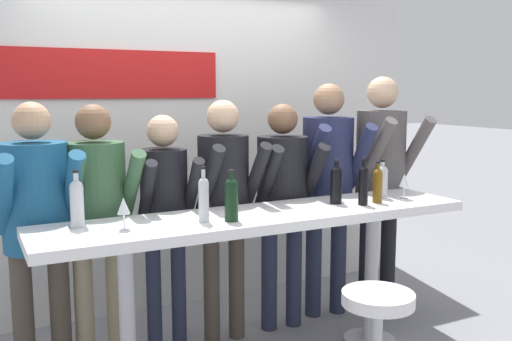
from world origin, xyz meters
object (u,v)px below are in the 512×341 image
(person_center_right, at_px, (283,192))
(wine_bottle_4, at_px, (363,184))
(person_right, at_px, (328,174))
(person_far_left, at_px, (37,212))
(person_left, at_px, (97,207))
(person_center_left, at_px, (165,206))
(wine_bottle_0, at_px, (378,184))
(person_center, at_px, (224,194))
(wine_bottle_1, at_px, (336,183))
(wine_bottle_5, at_px, (382,180))
(wine_glass_1, at_px, (404,181))
(person_far_right, at_px, (381,167))
(wine_bottle_6, at_px, (231,197))
(wine_glass_0, at_px, (124,207))
(wine_bottle_3, at_px, (77,201))
(tasting_table, at_px, (263,236))
(wine_bottle_2, at_px, (204,197))
(bar_stool, at_px, (377,332))

(person_center_right, relative_size, wine_bottle_4, 5.24)
(person_right, bearing_deg, person_far_left, -170.01)
(person_left, bearing_deg, wine_bottle_4, -25.68)
(person_center_left, distance_m, wine_bottle_0, 1.42)
(person_center_right, distance_m, wine_bottle_0, 0.70)
(person_center, height_order, wine_bottle_1, person_center)
(wine_bottle_5, xyz_separation_m, wine_glass_1, (0.11, -0.10, -0.00))
(wine_bottle_1, bearing_deg, person_left, 161.26)
(person_center_right, relative_size, person_far_right, 0.89)
(wine_bottle_6, height_order, wine_glass_0, wine_bottle_6)
(wine_bottle_6, bearing_deg, wine_bottle_3, 162.75)
(wine_bottle_1, bearing_deg, wine_bottle_3, 176.41)
(wine_bottle_4, bearing_deg, person_left, 158.79)
(person_left, relative_size, wine_bottle_4, 5.28)
(tasting_table, xyz_separation_m, wine_glass_1, (1.07, -0.05, 0.27))
(tasting_table, distance_m, person_center, 0.51)
(tasting_table, relative_size, person_center_left, 1.72)
(person_center_right, height_order, wine_bottle_2, person_center_right)
(wine_bottle_5, bearing_deg, bar_stool, -129.81)
(tasting_table, bearing_deg, wine_bottle_6, -156.69)
(person_center_left, xyz_separation_m, wine_bottle_5, (1.41, -0.47, 0.14))
(person_center_right, relative_size, wine_glass_1, 9.34)
(person_right, bearing_deg, wine_bottle_2, -145.49)
(person_far_left, height_order, wine_bottle_1, person_far_left)
(person_center, distance_m, wine_bottle_5, 1.10)
(person_far_left, xyz_separation_m, wine_bottle_2, (0.83, -0.56, 0.11))
(person_left, xyz_separation_m, person_center_left, (0.44, -0.00, -0.03))
(tasting_table, relative_size, wine_bottle_3, 8.66)
(wine_bottle_6, bearing_deg, wine_bottle_5, 7.68)
(wine_bottle_3, relative_size, wine_glass_1, 1.79)
(person_far_left, height_order, wine_bottle_0, person_far_left)
(wine_glass_0, bearing_deg, person_center_right, 22.42)
(tasting_table, xyz_separation_m, person_center, (-0.04, 0.48, 0.18))
(wine_bottle_2, bearing_deg, wine_glass_1, 0.44)
(tasting_table, bearing_deg, wine_bottle_4, -6.94)
(person_far_left, bearing_deg, wine_bottle_3, -67.01)
(person_left, height_order, person_center_left, person_left)
(bar_stool, xyz_separation_m, person_far_right, (0.95, 1.16, 0.70))
(wine_bottle_5, bearing_deg, wine_bottle_6, -172.32)
(person_left, bearing_deg, person_center_right, -6.19)
(person_far_left, bearing_deg, person_right, -1.05)
(wine_bottle_4, xyz_separation_m, wine_glass_0, (-1.55, 0.05, -0.02))
(person_center_right, height_order, wine_bottle_0, person_center_right)
(wine_bottle_4, bearing_deg, wine_bottle_5, 27.21)
(tasting_table, relative_size, person_left, 1.65)
(wine_glass_0, bearing_deg, person_left, 92.78)
(person_center_left, distance_m, person_far_right, 1.75)
(tasting_table, bearing_deg, person_far_right, 19.69)
(wine_bottle_5, relative_size, wine_glass_0, 1.51)
(bar_stool, bearing_deg, wine_bottle_5, 50.19)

